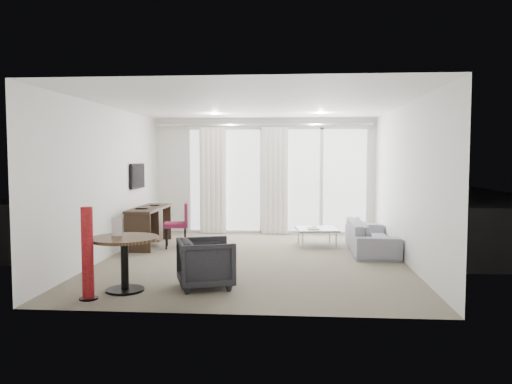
# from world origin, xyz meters

# --- Properties ---
(floor) EXTENTS (5.00, 6.00, 0.00)m
(floor) POSITION_xyz_m (0.00, 0.00, 0.00)
(floor) COLOR #6D6352
(floor) RESTS_ON ground
(ceiling) EXTENTS (5.00, 6.00, 0.00)m
(ceiling) POSITION_xyz_m (0.00, 0.00, 2.60)
(ceiling) COLOR white
(ceiling) RESTS_ON ground
(wall_left) EXTENTS (0.00, 6.00, 2.60)m
(wall_left) POSITION_xyz_m (-2.50, 0.00, 1.30)
(wall_left) COLOR silver
(wall_left) RESTS_ON ground
(wall_right) EXTENTS (0.00, 6.00, 2.60)m
(wall_right) POSITION_xyz_m (2.50, 0.00, 1.30)
(wall_right) COLOR silver
(wall_right) RESTS_ON ground
(wall_front) EXTENTS (5.00, 0.00, 2.60)m
(wall_front) POSITION_xyz_m (0.00, -3.00, 1.30)
(wall_front) COLOR silver
(wall_front) RESTS_ON ground
(window_panel) EXTENTS (4.00, 0.02, 2.38)m
(window_panel) POSITION_xyz_m (0.30, 2.98, 1.20)
(window_panel) COLOR white
(window_panel) RESTS_ON ground
(window_frame) EXTENTS (4.10, 0.06, 2.44)m
(window_frame) POSITION_xyz_m (0.30, 2.97, 1.20)
(window_frame) COLOR white
(window_frame) RESTS_ON ground
(curtain_left) EXTENTS (0.60, 0.20, 2.38)m
(curtain_left) POSITION_xyz_m (-1.15, 2.82, 1.20)
(curtain_left) COLOR white
(curtain_left) RESTS_ON ground
(curtain_right) EXTENTS (0.60, 0.20, 2.38)m
(curtain_right) POSITION_xyz_m (0.25, 2.82, 1.20)
(curtain_right) COLOR white
(curtain_right) RESTS_ON ground
(curtain_track) EXTENTS (4.80, 0.04, 0.04)m
(curtain_track) POSITION_xyz_m (0.00, 2.82, 2.45)
(curtain_track) COLOR #B2B2B7
(curtain_track) RESTS_ON ceiling
(downlight_a) EXTENTS (0.12, 0.12, 0.02)m
(downlight_a) POSITION_xyz_m (-0.90, 1.60, 2.59)
(downlight_a) COLOR #FFE0B2
(downlight_a) RESTS_ON ceiling
(downlight_b) EXTENTS (0.12, 0.12, 0.02)m
(downlight_b) POSITION_xyz_m (1.20, 1.60, 2.59)
(downlight_b) COLOR #FFE0B2
(downlight_b) RESTS_ON ceiling
(desk) EXTENTS (0.50, 1.60, 0.75)m
(desk) POSITION_xyz_m (-2.13, 1.13, 0.38)
(desk) COLOR black
(desk) RESTS_ON floor
(tv) EXTENTS (0.05, 0.80, 0.50)m
(tv) POSITION_xyz_m (-2.46, 1.45, 1.35)
(tv) COLOR black
(tv) RESTS_ON wall_left
(desk_chair) EXTENTS (0.55, 0.53, 0.86)m
(desk_chair) POSITION_xyz_m (-1.57, 0.96, 0.43)
(desk_chair) COLOR maroon
(desk_chair) RESTS_ON floor
(round_table) EXTENTS (1.04, 1.04, 0.70)m
(round_table) POSITION_xyz_m (-1.49, -2.15, 0.35)
(round_table) COLOR #3C2614
(round_table) RESTS_ON floor
(menu_card) EXTENTS (0.13, 0.06, 0.24)m
(menu_card) POSITION_xyz_m (-1.61, -2.07, 0.72)
(menu_card) COLOR white
(menu_card) RESTS_ON round_table
(red_lamp) EXTENTS (0.26, 0.26, 1.13)m
(red_lamp) POSITION_xyz_m (-1.80, -2.55, 0.56)
(red_lamp) COLOR maroon
(red_lamp) RESTS_ON floor
(tub_armchair) EXTENTS (0.90, 0.89, 0.65)m
(tub_armchair) POSITION_xyz_m (-0.48, -1.88, 0.33)
(tub_armchair) COLOR black
(tub_armchair) RESTS_ON floor
(coffee_table) EXTENTS (0.85, 0.85, 0.35)m
(coffee_table) POSITION_xyz_m (1.13, 1.36, 0.17)
(coffee_table) COLOR gray
(coffee_table) RESTS_ON floor
(remote) EXTENTS (0.10, 0.16, 0.02)m
(remote) POSITION_xyz_m (1.07, 1.44, 0.36)
(remote) COLOR black
(remote) RESTS_ON coffee_table
(magazine) EXTENTS (0.24, 0.29, 0.02)m
(magazine) POSITION_xyz_m (1.06, 1.25, 0.36)
(magazine) COLOR gray
(magazine) RESTS_ON coffee_table
(sofa) EXTENTS (0.75, 1.93, 0.56)m
(sofa) POSITION_xyz_m (2.10, 0.85, 0.28)
(sofa) COLOR gray
(sofa) RESTS_ON floor
(terrace_slab) EXTENTS (5.60, 3.00, 0.12)m
(terrace_slab) POSITION_xyz_m (0.30, 4.50, -0.06)
(terrace_slab) COLOR #4D4D50
(terrace_slab) RESTS_ON ground
(rattan_chair_a) EXTENTS (0.72, 0.72, 0.80)m
(rattan_chair_a) POSITION_xyz_m (0.85, 4.16, 0.40)
(rattan_chair_a) COLOR brown
(rattan_chair_a) RESTS_ON terrace_slab
(rattan_chair_b) EXTENTS (0.61, 0.61, 0.79)m
(rattan_chair_b) POSITION_xyz_m (2.26, 4.19, 0.40)
(rattan_chair_b) COLOR brown
(rattan_chair_b) RESTS_ON terrace_slab
(rattan_table) EXTENTS (0.52, 0.52, 0.45)m
(rattan_table) POSITION_xyz_m (1.01, 4.08, 0.22)
(rattan_table) COLOR brown
(rattan_table) RESTS_ON terrace_slab
(balustrade) EXTENTS (5.50, 0.06, 1.05)m
(balustrade) POSITION_xyz_m (0.30, 5.95, 0.50)
(balustrade) COLOR #B2B2B7
(balustrade) RESTS_ON terrace_slab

